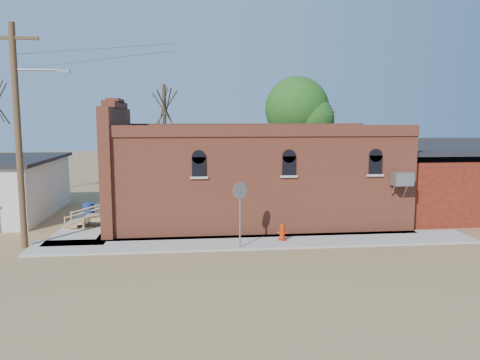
{
  "coord_description": "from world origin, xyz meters",
  "views": [
    {
      "loc": [
        -1.4,
        -18.38,
        5.29
      ],
      "look_at": [
        0.96,
        3.4,
        2.4
      ],
      "focal_mm": 35.0,
      "sensor_mm": 36.0,
      "label": 1
    }
  ],
  "objects": [
    {
      "name": "utility_pole",
      "position": [
        -8.14,
        1.2,
        4.77
      ],
      "size": [
        3.12,
        0.26,
        9.0
      ],
      "color": "#4E3B1F",
      "rests_on": "ground"
    },
    {
      "name": "trash_barrel",
      "position": [
        -6.62,
        6.04,
        0.53
      ],
      "size": [
        0.77,
        0.77,
        0.89
      ],
      "primitive_type": "cylinder",
      "rotation": [
        0.0,
        0.0,
        -0.43
      ],
      "color": "navy",
      "rests_on": "sidewalk_west"
    },
    {
      "name": "tree_bare_near",
      "position": [
        -3.0,
        13.0,
        5.96
      ],
      "size": [
        2.8,
        2.8,
        7.65
      ],
      "color": "#4B382B",
      "rests_on": "ground"
    },
    {
      "name": "brick_bar",
      "position": [
        1.64,
        5.49,
        2.34
      ],
      "size": [
        16.4,
        7.97,
        6.3
      ],
      "color": "#AA4E34",
      "rests_on": "ground"
    },
    {
      "name": "ground",
      "position": [
        0.0,
        0.0,
        0.0
      ],
      "size": [
        120.0,
        120.0,
        0.0
      ],
      "primitive_type": "plane",
      "color": "brown",
      "rests_on": "ground"
    },
    {
      "name": "tree_leafy",
      "position": [
        6.0,
        13.5,
        5.93
      ],
      "size": [
        4.4,
        4.4,
        8.15
      ],
      "color": "#4B382B",
      "rests_on": "ground"
    },
    {
      "name": "red_shed",
      "position": [
        11.5,
        5.5,
        2.27
      ],
      "size": [
        5.4,
        6.4,
        4.3
      ],
      "color": "#57150E",
      "rests_on": "ground"
    },
    {
      "name": "fire_hydrant",
      "position": [
        2.52,
        0.89,
        0.45
      ],
      "size": [
        0.43,
        0.41,
        0.74
      ],
      "rotation": [
        0.0,
        0.0,
        -0.25
      ],
      "color": "#AC2709",
      "rests_on": "sidewalk_south"
    },
    {
      "name": "sidewalk_west",
      "position": [
        -6.3,
        6.0,
        0.04
      ],
      "size": [
        2.6,
        10.0,
        0.08
      ],
      "primitive_type": "cube",
      "color": "#9E9991",
      "rests_on": "ground"
    },
    {
      "name": "sidewalk_south",
      "position": [
        1.5,
        0.9,
        0.04
      ],
      "size": [
        19.0,
        2.2,
        0.08
      ],
      "primitive_type": "cube",
      "color": "#9E9991",
      "rests_on": "ground"
    },
    {
      "name": "stop_sign",
      "position": [
        0.59,
        0.0,
        2.17
      ],
      "size": [
        0.63,
        0.48,
        2.71
      ],
      "rotation": [
        0.0,
        0.0,
        0.2
      ],
      "color": "gray",
      "rests_on": "sidewalk_south"
    }
  ]
}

